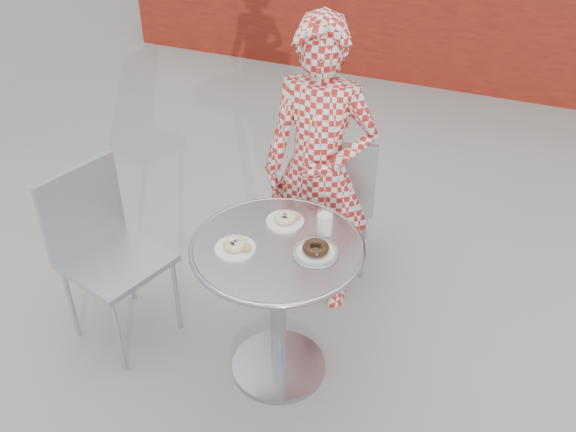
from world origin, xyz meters
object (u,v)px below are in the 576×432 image
at_px(chair_left, 121,289).
at_px(plate_near, 236,246).
at_px(bistro_table, 278,279).
at_px(chair_far, 334,220).
at_px(plate_checker, 316,251).
at_px(milk_cup, 325,223).
at_px(seated_person, 319,171).
at_px(plate_far, 286,219).

height_order(chair_left, plate_near, chair_left).
distance_m(bistro_table, chair_far, 0.96).
height_order(plate_checker, milk_cup, milk_cup).
xyz_separation_m(chair_left, plate_checker, (0.98, 0.06, 0.49)).
height_order(chair_far, plate_near, chair_far).
bearing_deg(seated_person, chair_far, 88.28).
bearing_deg(plate_checker, bistro_table, -177.26).
bearing_deg(seated_person, chair_left, -142.87).
distance_m(plate_far, plate_checker, 0.25).
relative_size(seated_person, milk_cup, 13.50).
height_order(chair_left, plate_checker, chair_left).
height_order(bistro_table, plate_near, plate_near).
distance_m(chair_far, plate_far, 0.89).
bearing_deg(plate_near, seated_person, 80.59).
xyz_separation_m(chair_left, plate_near, (0.67, -0.03, 0.49)).
distance_m(seated_person, plate_near, 0.70).
xyz_separation_m(plate_near, milk_cup, (0.30, 0.24, 0.03)).
bearing_deg(plate_near, bistro_table, 31.66).
bearing_deg(milk_cup, plate_near, -140.69).
xyz_separation_m(bistro_table, chair_far, (-0.04, 0.91, -0.30)).
relative_size(seated_person, plate_checker, 8.01).
xyz_separation_m(plate_far, plate_checker, (0.20, -0.16, -0.00)).
relative_size(chair_left, plate_near, 5.25).
bearing_deg(bistro_table, plate_near, -148.34).
bearing_deg(milk_cup, plate_checker, -84.42).
xyz_separation_m(chair_far, plate_far, (0.01, -0.74, 0.50)).
relative_size(chair_far, seated_person, 0.56).
xyz_separation_m(seated_person, plate_far, (0.00, -0.43, -0.00)).
bearing_deg(milk_cup, chair_left, -167.70).
distance_m(plate_checker, milk_cup, 0.15).
height_order(chair_far, chair_left, chair_left).
xyz_separation_m(seated_person, plate_near, (-0.11, -0.69, -0.00)).
relative_size(plate_checker, milk_cup, 1.68).
xyz_separation_m(bistro_table, chair_left, (-0.82, -0.06, -0.29)).
height_order(plate_far, milk_cup, milk_cup).
bearing_deg(chair_far, bistro_table, 76.84).
bearing_deg(seated_person, plate_far, -92.47).
bearing_deg(plate_far, plate_near, -114.29).
bearing_deg(bistro_table, chair_left, -176.01).
height_order(seated_person, plate_near, seated_person).
distance_m(bistro_table, plate_near, 0.26).
xyz_separation_m(chair_far, milk_cup, (0.19, -0.75, 0.53)).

